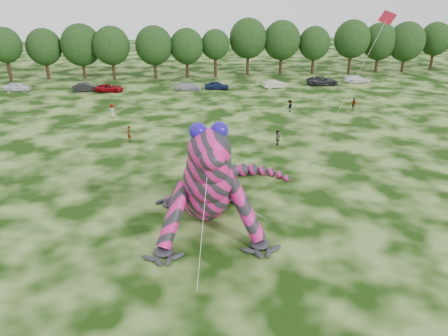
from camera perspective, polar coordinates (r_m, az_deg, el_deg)
ground at (r=30.54m, az=8.20°, el=-9.11°), size 240.00×240.00×0.00m
inflatable_gecko at (r=31.76m, az=-2.66°, el=0.89°), size 14.32×16.93×8.37m
flying_kite at (r=37.92m, az=19.84°, el=16.62°), size 4.76×4.15×14.79m
tree_3 at (r=87.49m, az=-26.54°, el=13.08°), size 5.81×5.23×9.44m
tree_4 at (r=87.31m, az=-22.34°, el=13.61°), size 6.22×5.60×9.06m
tree_5 at (r=85.56m, az=-18.09°, el=14.26°), size 7.16×6.44×9.80m
tree_6 at (r=83.01m, az=-14.40°, el=14.32°), size 6.52×5.86×9.49m
tree_7 at (r=82.55m, az=-9.08°, el=14.68°), size 6.68×6.01×9.48m
tree_8 at (r=82.78m, az=-4.88°, el=14.71°), size 6.14×5.53×8.94m
tree_9 at (r=83.53m, az=-1.14°, el=14.76°), size 5.27×4.74×8.68m
tree_10 at (r=85.48m, az=3.15°, el=15.54°), size 7.09×6.38×10.50m
tree_11 at (r=86.47m, az=7.52°, el=15.32°), size 7.01×6.31×10.07m
tree_12 at (r=87.85m, az=11.65°, el=14.82°), size 5.99×5.39×8.97m
tree_13 at (r=89.69m, az=16.28°, el=14.92°), size 6.83×6.15×10.13m
tree_14 at (r=93.77m, az=19.56°, el=14.62°), size 6.82×6.14×9.40m
tree_15 at (r=95.22m, az=22.62°, el=14.38°), size 7.17×6.45×9.63m
tree_16 at (r=100.13m, az=25.77°, el=14.15°), size 6.26×5.63×9.37m
car_0 at (r=79.64m, az=-25.38°, el=9.56°), size 4.39×2.29×1.42m
car_1 at (r=75.26m, az=-17.54°, el=10.03°), size 4.41×1.83×1.42m
car_2 at (r=74.06m, az=-14.74°, el=10.07°), size 4.71×2.58×1.25m
car_3 at (r=72.96m, az=-4.69°, el=10.56°), size 4.46×1.99×1.27m
car_4 at (r=73.41m, az=-0.95°, el=10.74°), size 4.13×2.06×1.35m
car_5 at (r=74.97m, az=6.70°, el=10.84°), size 4.25×2.02×1.35m
car_6 at (r=78.54m, az=12.72°, el=11.05°), size 5.57×2.95×1.49m
car_7 at (r=81.97m, az=17.03°, el=11.03°), size 4.78×2.68×1.31m
spectator_2 at (r=60.53m, az=8.58°, el=8.00°), size 1.18×1.18×1.64m
spectator_3 at (r=63.12m, az=16.55°, el=7.97°), size 1.03×0.98×1.71m
spectator_1 at (r=50.00m, az=-1.12°, el=5.14°), size 1.04×0.98×1.71m
spectator_0 at (r=49.05m, az=-12.30°, el=4.32°), size 0.53×0.72×1.82m
spectator_5 at (r=47.53m, az=7.05°, el=3.96°), size 0.98×1.58×1.62m
spectator_4 at (r=58.98m, az=-14.39°, el=7.24°), size 0.99×0.76×1.82m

